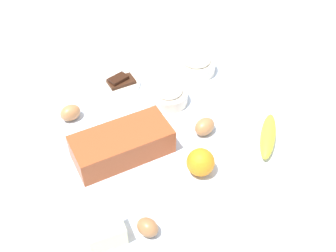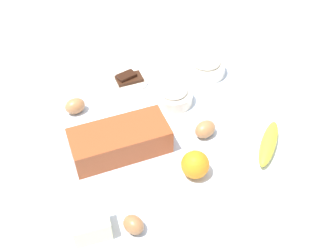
{
  "view_description": "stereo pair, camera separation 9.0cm",
  "coord_description": "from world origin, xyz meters",
  "px_view_note": "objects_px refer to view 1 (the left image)",
  "views": [
    {
      "loc": [
        0.34,
        0.79,
        0.89
      ],
      "look_at": [
        0.0,
        0.0,
        0.04
      ],
      "focal_mm": 43.42,
      "sensor_mm": 36.0,
      "label": 1
    },
    {
      "loc": [
        0.25,
        0.83,
        0.89
      ],
      "look_at": [
        0.0,
        0.0,
        0.04
      ],
      "focal_mm": 43.42,
      "sensor_mm": 36.0,
      "label": 2
    }
  ],
  "objects_px": {
    "flour_bowl": "(196,64)",
    "egg_near_butter": "(70,113)",
    "loaf_pan": "(122,144)",
    "egg_loose": "(205,126)",
    "sugar_bowl": "(169,95)",
    "egg_beside_bowl": "(148,227)",
    "butter_block": "(106,233)",
    "chocolate_plate": "(121,83)",
    "banana": "(268,136)",
    "orange_fruit": "(201,162)"
  },
  "relations": [
    {
      "from": "flour_bowl",
      "to": "egg_near_butter",
      "type": "relative_size",
      "value": 2.12
    },
    {
      "from": "loaf_pan",
      "to": "egg_loose",
      "type": "xyz_separation_m",
      "value": [
        -0.26,
        0.01,
        -0.02
      ]
    },
    {
      "from": "loaf_pan",
      "to": "egg_near_butter",
      "type": "bearing_deg",
      "value": -67.96
    },
    {
      "from": "egg_near_butter",
      "to": "sugar_bowl",
      "type": "bearing_deg",
      "value": 171.82
    },
    {
      "from": "loaf_pan",
      "to": "sugar_bowl",
      "type": "distance_m",
      "value": 0.27
    },
    {
      "from": "egg_beside_bowl",
      "to": "egg_loose",
      "type": "bearing_deg",
      "value": -137.81
    },
    {
      "from": "flour_bowl",
      "to": "egg_near_butter",
      "type": "xyz_separation_m",
      "value": [
        0.47,
        0.07,
        -0.01
      ]
    },
    {
      "from": "loaf_pan",
      "to": "sugar_bowl",
      "type": "bearing_deg",
      "value": -147.6
    },
    {
      "from": "loaf_pan",
      "to": "butter_block",
      "type": "xyz_separation_m",
      "value": [
        0.12,
        0.25,
        -0.01
      ]
    },
    {
      "from": "sugar_bowl",
      "to": "butter_block",
      "type": "bearing_deg",
      "value": 50.65
    },
    {
      "from": "egg_near_butter",
      "to": "chocolate_plate",
      "type": "height_order",
      "value": "egg_near_butter"
    },
    {
      "from": "egg_beside_bowl",
      "to": "chocolate_plate",
      "type": "distance_m",
      "value": 0.59
    },
    {
      "from": "loaf_pan",
      "to": "egg_beside_bowl",
      "type": "relative_size",
      "value": 5.07
    },
    {
      "from": "banana",
      "to": "butter_block",
      "type": "distance_m",
      "value": 0.56
    },
    {
      "from": "sugar_bowl",
      "to": "egg_near_butter",
      "type": "distance_m",
      "value": 0.32
    },
    {
      "from": "loaf_pan",
      "to": "chocolate_plate",
      "type": "height_order",
      "value": "loaf_pan"
    },
    {
      "from": "flour_bowl",
      "to": "egg_beside_bowl",
      "type": "xyz_separation_m",
      "value": [
        0.39,
        0.55,
        -0.01
      ]
    },
    {
      "from": "flour_bowl",
      "to": "egg_near_butter",
      "type": "bearing_deg",
      "value": 8.74
    },
    {
      "from": "loaf_pan",
      "to": "orange_fruit",
      "type": "height_order",
      "value": "loaf_pan"
    },
    {
      "from": "banana",
      "to": "egg_loose",
      "type": "bearing_deg",
      "value": -33.04
    },
    {
      "from": "sugar_bowl",
      "to": "chocolate_plate",
      "type": "bearing_deg",
      "value": -51.0
    },
    {
      "from": "sugar_bowl",
      "to": "orange_fruit",
      "type": "distance_m",
      "value": 0.31
    },
    {
      "from": "banana",
      "to": "egg_loose",
      "type": "distance_m",
      "value": 0.19
    },
    {
      "from": "flour_bowl",
      "to": "loaf_pan",
      "type": "bearing_deg",
      "value": 37.08
    },
    {
      "from": "egg_near_butter",
      "to": "egg_beside_bowl",
      "type": "distance_m",
      "value": 0.48
    },
    {
      "from": "egg_beside_bowl",
      "to": "egg_loose",
      "type": "height_order",
      "value": "egg_loose"
    },
    {
      "from": "orange_fruit",
      "to": "chocolate_plate",
      "type": "bearing_deg",
      "value": -79.7
    },
    {
      "from": "orange_fruit",
      "to": "egg_loose",
      "type": "relative_size",
      "value": 1.13
    },
    {
      "from": "flour_bowl",
      "to": "banana",
      "type": "bearing_deg",
      "value": 96.84
    },
    {
      "from": "egg_beside_bowl",
      "to": "chocolate_plate",
      "type": "xyz_separation_m",
      "value": [
        -0.12,
        -0.58,
        -0.01
      ]
    },
    {
      "from": "egg_near_butter",
      "to": "egg_loose",
      "type": "height_order",
      "value": "egg_loose"
    },
    {
      "from": "orange_fruit",
      "to": "loaf_pan",
      "type": "bearing_deg",
      "value": -39.72
    },
    {
      "from": "flour_bowl",
      "to": "egg_beside_bowl",
      "type": "relative_size",
      "value": 2.44
    },
    {
      "from": "banana",
      "to": "chocolate_plate",
      "type": "relative_size",
      "value": 1.46
    },
    {
      "from": "egg_near_butter",
      "to": "egg_beside_bowl",
      "type": "bearing_deg",
      "value": 99.33
    },
    {
      "from": "butter_block",
      "to": "egg_near_butter",
      "type": "bearing_deg",
      "value": -92.6
    },
    {
      "from": "flour_bowl",
      "to": "butter_block",
      "type": "bearing_deg",
      "value": 46.98
    },
    {
      "from": "flour_bowl",
      "to": "chocolate_plate",
      "type": "xyz_separation_m",
      "value": [
        0.27,
        -0.03,
        -0.02
      ]
    },
    {
      "from": "egg_loose",
      "to": "egg_near_butter",
      "type": "bearing_deg",
      "value": -31.4
    },
    {
      "from": "egg_near_butter",
      "to": "egg_beside_bowl",
      "type": "xyz_separation_m",
      "value": [
        -0.08,
        0.48,
        -0.0
      ]
    },
    {
      "from": "orange_fruit",
      "to": "egg_loose",
      "type": "height_order",
      "value": "orange_fruit"
    },
    {
      "from": "flour_bowl",
      "to": "chocolate_plate",
      "type": "relative_size",
      "value": 1.07
    },
    {
      "from": "butter_block",
      "to": "egg_near_butter",
      "type": "relative_size",
      "value": 1.37
    },
    {
      "from": "flour_bowl",
      "to": "banana",
      "type": "relative_size",
      "value": 0.73
    },
    {
      "from": "flour_bowl",
      "to": "butter_block",
      "type": "height_order",
      "value": "flour_bowl"
    },
    {
      "from": "banana",
      "to": "chocolate_plate",
      "type": "distance_m",
      "value": 0.53
    },
    {
      "from": "loaf_pan",
      "to": "orange_fruit",
      "type": "bearing_deg",
      "value": 135.54
    },
    {
      "from": "chocolate_plate",
      "to": "flour_bowl",
      "type": "bearing_deg",
      "value": 174.39
    },
    {
      "from": "loaf_pan",
      "to": "butter_block",
      "type": "height_order",
      "value": "loaf_pan"
    },
    {
      "from": "sugar_bowl",
      "to": "egg_loose",
      "type": "height_order",
      "value": "sugar_bowl"
    }
  ]
}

